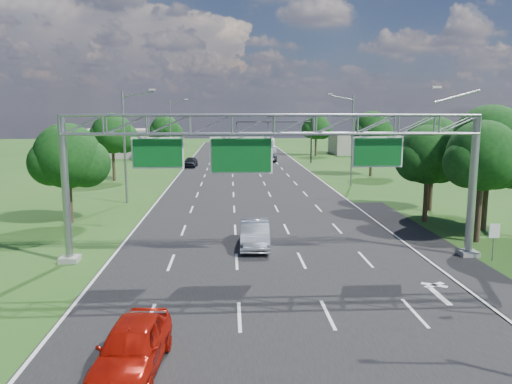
{
  "coord_description": "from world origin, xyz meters",
  "views": [
    {
      "loc": [
        -2.13,
        -15.04,
        8.19
      ],
      "look_at": [
        -0.6,
        14.13,
        3.47
      ],
      "focal_mm": 35.0,
      "sensor_mm": 36.0,
      "label": 1
    }
  ],
  "objects": [
    {
      "name": "streetlight_r_mid",
      "position": [
        11.3,
        40.0,
        5.58
      ],
      "size": [
        2.97,
        0.22,
        10.16
      ],
      "color": "gray",
      "rests_on": "ground"
    },
    {
      "name": "streetlight_l_near",
      "position": [
        -11.3,
        30.0,
        5.58
      ],
      "size": [
        2.97,
        0.22,
        10.16
      ],
      "color": "gray",
      "rests_on": "ground"
    },
    {
      "name": "tree_cluster_right",
      "position": [
        14.8,
        19.19,
        5.31
      ],
      "size": [
        9.91,
        14.6,
        8.68
      ],
      "color": "#2D2116",
      "rests_on": "ground"
    },
    {
      "name": "road_flare",
      "position": [
        10.2,
        14.0,
        0.0
      ],
      "size": [
        3.0,
        30.0,
        0.02
      ],
      "primitive_type": "cube",
      "color": "black",
      "rests_on": "ground"
    },
    {
      "name": "building_left",
      "position": [
        -22.0,
        78.0,
        2.5
      ],
      "size": [
        14.0,
        10.0,
        5.0
      ],
      "primitive_type": "cube",
      "color": "#A19787",
      "rests_on": "ground"
    },
    {
      "name": "red_coupe",
      "position": [
        -5.28,
        -0.02,
        0.82
      ],
      "size": [
        2.28,
        4.93,
        1.64
      ],
      "primitive_type": "imported",
      "rotation": [
        0.0,
        0.0,
        -0.07
      ],
      "color": "#AA1307",
      "rests_on": "ground"
    },
    {
      "name": "silver_sedan",
      "position": [
        -0.64,
        14.56,
        0.81
      ],
      "size": [
        1.93,
        5.01,
        1.63
      ],
      "primitive_type": "imported",
      "rotation": [
        0.0,
        0.0,
        -0.04
      ],
      "color": "#A7ACB3",
      "rests_on": "ground"
    },
    {
      "name": "car_queue_b",
      "position": [
        4.68,
        66.56,
        0.55
      ],
      "size": [
        2.19,
        4.13,
        1.11
      ],
      "primitive_type": "imported",
      "rotation": [
        0.0,
        0.0,
        -0.09
      ],
      "color": "black",
      "rests_on": "ground"
    },
    {
      "name": "box_truck",
      "position": [
        4.45,
        72.64,
        1.65
      ],
      "size": [
        2.97,
        9.17,
        3.43
      ],
      "rotation": [
        0.0,
        0.0,
        -0.05
      ],
      "color": "silver",
      "rests_on": "ground"
    },
    {
      "name": "ground",
      "position": [
        0.0,
        30.0,
        0.0
      ],
      "size": [
        220.0,
        220.0,
        0.0
      ],
      "primitive_type": "plane",
      "color": "#1F4915",
      "rests_on": "ground"
    },
    {
      "name": "tree_verge_lb",
      "position": [
        -15.92,
        45.04,
        5.41
      ],
      "size": [
        5.76,
        4.8,
        8.06
      ],
      "color": "#2D2116",
      "rests_on": "ground"
    },
    {
      "name": "building_right",
      "position": [
        24.0,
        82.0,
        2.0
      ],
      "size": [
        12.0,
        9.0,
        4.0
      ],
      "primitive_type": "cube",
      "color": "#A19787",
      "rests_on": "ground"
    },
    {
      "name": "tree_verge_la",
      "position": [
        -13.92,
        22.04,
        4.76
      ],
      "size": [
        5.76,
        4.8,
        7.4
      ],
      "color": "#2D2116",
      "rests_on": "ground"
    },
    {
      "name": "traffic_signal",
      "position": [
        7.48,
        65.0,
        5.17
      ],
      "size": [
        12.21,
        0.24,
        7.0
      ],
      "color": "black",
      "rests_on": "ground"
    },
    {
      "name": "regulatory_sign",
      "position": [
        12.4,
        10.98,
        1.51
      ],
      "size": [
        0.6,
        0.08,
        2.1
      ],
      "color": "gray",
      "rests_on": "ground"
    },
    {
      "name": "tree_verge_re",
      "position": [
        14.08,
        78.04,
        5.2
      ],
      "size": [
        5.76,
        4.8,
        7.84
      ],
      "color": "#2D2116",
      "rests_on": "ground"
    },
    {
      "name": "tree_verge_rd",
      "position": [
        16.08,
        48.04,
        5.63
      ],
      "size": [
        5.76,
        4.8,
        8.28
      ],
      "color": "#2D2116",
      "rests_on": "ground"
    },
    {
      "name": "car_queue_c",
      "position": [
        -8.0,
        59.35,
        0.76
      ],
      "size": [
        2.12,
        4.59,
        1.52
      ],
      "primitive_type": "imported",
      "rotation": [
        0.0,
        0.0,
        -0.07
      ],
      "color": "black",
      "rests_on": "ground"
    },
    {
      "name": "tree_verge_lc",
      "position": [
        -12.92,
        70.04,
        4.98
      ],
      "size": [
        5.76,
        4.8,
        7.62
      ],
      "color": "#2D2116",
      "rests_on": "ground"
    },
    {
      "name": "car_queue_a",
      "position": [
        -3.5,
        59.02,
        0.7
      ],
      "size": [
        2.37,
        4.95,
        1.39
      ],
      "primitive_type": "imported",
      "rotation": [
        0.0,
        0.0,
        0.09
      ],
      "color": "white",
      "rests_on": "ground"
    },
    {
      "name": "streetlight_l_far",
      "position": [
        -11.3,
        65.0,
        5.58
      ],
      "size": [
        2.97,
        0.22,
        10.16
      ],
      "color": "gray",
      "rests_on": "ground"
    },
    {
      "name": "sign_gantry",
      "position": [
        0.33,
        12.0,
        6.89
      ],
      "size": [
        23.5,
        1.0,
        9.56
      ],
      "color": "gray",
      "rests_on": "ground"
    },
    {
      "name": "road",
      "position": [
        0.0,
        30.0,
        0.0
      ],
      "size": [
        18.0,
        180.0,
        0.02
      ],
      "primitive_type": "cube",
      "color": "black",
      "rests_on": "ground"
    }
  ]
}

